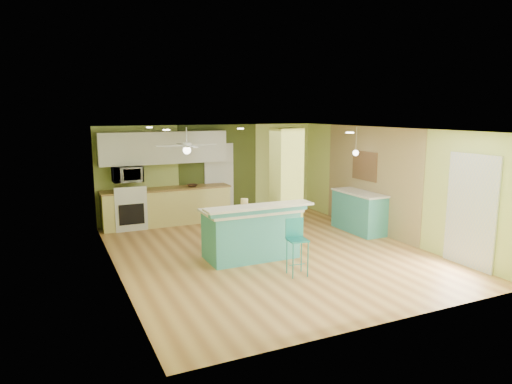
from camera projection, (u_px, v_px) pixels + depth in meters
floor at (269, 253)px, 9.34m from camera, size 6.00×7.00×0.01m
ceiling at (270, 129)px, 8.90m from camera, size 6.00×7.00×0.01m
wall_back at (211, 172)px, 12.25m from camera, size 6.00×0.01×2.50m
wall_front at (389, 235)px, 5.99m from camera, size 6.00×0.01×2.50m
wall_left at (114, 205)px, 7.88m from camera, size 0.01×7.00×2.50m
wall_right at (388, 183)px, 10.36m from camera, size 0.01×7.00×2.50m
wood_panel at (370, 179)px, 10.89m from camera, size 0.02×3.40×2.50m
olive_accent at (219, 171)px, 12.32m from camera, size 2.20×0.02×2.50m
interior_door at (219, 181)px, 12.34m from camera, size 0.82×0.05×2.00m
french_door at (471, 211)px, 8.33m from camera, size 0.04×1.08×2.10m
column at (286, 186)px, 9.84m from camera, size 0.55×0.55×2.50m
kitchen_run at (167, 206)px, 11.58m from camera, size 3.25×0.63×0.94m
stove at (129, 210)px, 11.18m from camera, size 0.76×0.66×1.08m
upper_cabinets at (164, 148)px, 11.42m from camera, size 3.20×0.34×0.80m
microwave at (127, 174)px, 11.03m from camera, size 0.70×0.48×0.39m
ceiling_fan at (187, 146)px, 10.31m from camera, size 1.41×1.41×0.61m
pendant_lamp at (356, 153)px, 10.78m from camera, size 0.14×0.14×0.69m
wall_decor at (365, 166)px, 11.01m from camera, size 0.03×0.90×0.70m
peninsula at (251, 232)px, 8.92m from camera, size 2.11×1.12×1.13m
bar_stool at (296, 237)px, 7.99m from camera, size 0.37×0.37×1.00m
side_counter at (359, 212)px, 10.91m from camera, size 0.63×1.49×0.96m
fruit_bowl at (192, 185)px, 11.69m from camera, size 0.30×0.30×0.06m
canister at (244, 203)px, 8.98m from camera, size 0.15×0.15×0.18m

